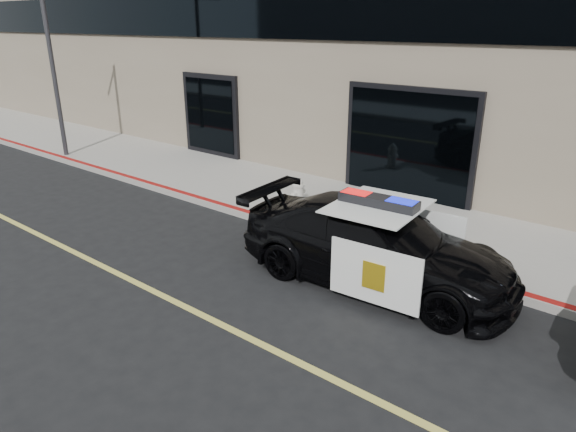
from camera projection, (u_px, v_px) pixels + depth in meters
The scene contains 5 objects.
ground at pixel (246, 337), 7.47m from camera, with size 120.00×120.00×0.00m, color black.
sidewalk_n at pixel (410, 227), 11.27m from camera, with size 60.00×3.50×0.15m, color gray.
police_car at pixel (376, 245), 8.81m from camera, with size 2.63×5.12×1.59m.
fire_hydrant at pixel (298, 194), 12.08m from camera, with size 0.33×0.46×0.74m.
street_light at pixel (51, 67), 16.03m from camera, with size 0.14×1.30×5.11m.
Camera 1 is at (4.45, -4.58, 4.30)m, focal length 32.00 mm.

